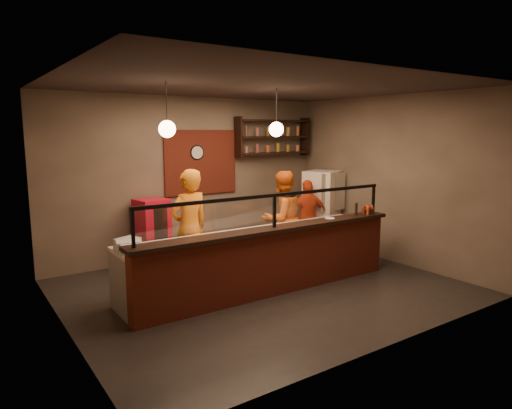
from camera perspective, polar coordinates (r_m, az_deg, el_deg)
floor at (r=7.54m, az=0.87°, el=-10.37°), size 6.00×6.00×0.00m
ceiling at (r=7.14m, az=0.94°, el=14.61°), size 6.00×6.00×0.00m
wall_back at (r=9.31m, az=-8.02°, el=3.38°), size 6.00×0.00×6.00m
wall_left at (r=5.98m, az=-23.28°, el=-0.44°), size 0.00×5.00×5.00m
wall_right at (r=9.22m, az=16.34°, el=3.04°), size 0.00×5.00×5.00m
wall_front at (r=5.35m, az=16.54°, el=-1.12°), size 6.00×0.00×6.00m
brick_patch at (r=9.35m, az=-6.88°, el=5.27°), size 1.60×0.04×1.30m
service_counter at (r=7.16m, az=2.28°, el=-7.25°), size 4.60×0.25×1.00m
counter_ledge at (r=7.03m, az=2.30°, el=-3.10°), size 4.70×0.37×0.06m
worktop_cabinet at (r=7.57m, az=0.00°, el=-6.92°), size 4.60×0.75×0.85m
worktop at (r=7.46m, az=0.00°, el=-3.60°), size 4.60×0.75×0.05m
sneeze_guard at (r=6.96m, az=2.32°, el=-0.37°), size 4.50×0.05×0.52m
wall_shelving at (r=10.10m, az=2.14°, el=8.45°), size 1.84×0.28×0.85m
wall_clock at (r=9.28m, az=-7.42°, el=6.47°), size 0.30×0.04×0.30m
pendant_left at (r=6.55m, az=-11.05°, el=9.27°), size 0.24×0.24×0.77m
pendant_right at (r=7.51m, az=2.56°, el=9.38°), size 0.24×0.24×0.77m
cook_left at (r=7.52m, az=-8.31°, el=-2.90°), size 0.76×0.56×1.92m
cook_mid at (r=8.52m, az=3.26°, el=-1.84°), size 0.89×0.70×1.80m
cook_right at (r=9.55m, az=6.51°, el=-1.51°), size 0.97×0.70×1.53m
fridge at (r=10.02m, az=8.26°, el=-0.61°), size 0.90×0.88×1.68m
red_cooler at (r=8.74m, az=-12.82°, el=-3.50°), size 0.63×0.59×1.28m
pizza_dough at (r=8.15m, az=5.35°, el=-2.33°), size 0.55×0.55×0.01m
prep_tub_a at (r=6.44m, az=-15.72°, el=-5.07°), size 0.35×0.31×0.15m
prep_tub_b at (r=6.62m, az=-15.77°, el=-4.71°), size 0.37×0.34×0.15m
prep_tub_c at (r=6.36m, az=-15.45°, el=-5.29°), size 0.29×0.24×0.14m
rolling_pin at (r=6.97m, az=-7.83°, el=-4.11°), size 0.34×0.26×0.06m
condiment_caddy at (r=8.35m, az=13.83°, el=-0.86°), size 0.21×0.19×0.10m
pepper_mill at (r=8.19m, az=12.41°, el=-0.56°), size 0.06×0.06×0.22m
small_plate at (r=7.80m, az=9.21°, el=-1.72°), size 0.21×0.21×0.01m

